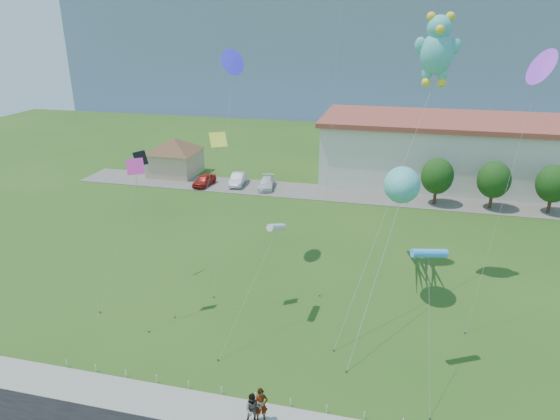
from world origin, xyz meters
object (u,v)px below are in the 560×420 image
object	(u,v)px
pedestrian_right	(253,409)
octopus_kite	(401,190)
parked_car_white	(266,183)
pavilion	(174,153)
pedestrian_left	(261,405)
parked_car_red	(204,180)
parked_car_silver	(238,179)
teddy_bear_kite	(437,48)

from	to	relation	value
pedestrian_right	octopus_kite	bearing A→B (deg)	53.19
octopus_kite	parked_car_white	bearing A→B (deg)	126.78
pavilion	parked_car_white	size ratio (longest dim) A/B	2.06
parked_car_white	pedestrian_right	bearing A→B (deg)	-83.67
pedestrian_left	parked_car_red	distance (m)	40.98
pavilion	parked_car_silver	size ratio (longest dim) A/B	2.04
pedestrian_left	teddy_bear_kite	xyz separation A→B (m)	(7.87, 18.93, 16.90)
parked_car_red	octopus_kite	xyz separation A→B (m)	(24.23, -20.87, 7.44)
octopus_kite	teddy_bear_kite	world-z (taller)	teddy_bear_kite
parked_car_red	parked_car_silver	bearing A→B (deg)	25.18
parked_car_silver	parked_car_red	bearing A→B (deg)	-167.77
teddy_bear_kite	pedestrian_left	bearing A→B (deg)	-112.59
parked_car_red	parked_car_silver	size ratio (longest dim) A/B	0.92
pedestrian_right	parked_car_white	bearing A→B (deg)	89.47
pedestrian_left	teddy_bear_kite	world-z (taller)	teddy_bear_kite
parked_car_silver	parked_car_white	distance (m)	3.96
pavilion	octopus_kite	xyz separation A→B (m)	(29.99, -24.79, 5.19)
teddy_bear_kite	octopus_kite	bearing A→B (deg)	-118.59
pavilion	pedestrian_right	world-z (taller)	pavilion
octopus_kite	parked_car_red	bearing A→B (deg)	139.26
parked_car_silver	octopus_kite	world-z (taller)	octopus_kite
pedestrian_left	parked_car_silver	world-z (taller)	pedestrian_left
parked_car_white	teddy_bear_kite	size ratio (longest dim) A/B	0.22
teddy_bear_kite	parked_car_red	bearing A→B (deg)	145.32
pedestrian_left	pedestrian_right	xyz separation A→B (m)	(-0.34, -0.34, -0.06)
octopus_kite	teddy_bear_kite	bearing A→B (deg)	61.41
parked_car_silver	octopus_kite	xyz separation A→B (m)	(20.17, -22.22, 7.41)
parked_car_white	octopus_kite	size ratio (longest dim) A/B	0.27
pedestrian_right	parked_car_red	world-z (taller)	pedestrian_right
parked_car_red	pavilion	bearing A→B (deg)	152.67
pedestrian_right	parked_car_silver	bearing A→B (deg)	94.65
pedestrian_left	octopus_kite	world-z (taller)	octopus_kite
pavilion	pedestrian_left	bearing A→B (deg)	-59.76
parked_car_red	parked_car_white	world-z (taller)	parked_car_red
pedestrian_right	teddy_bear_kite	bearing A→B (deg)	52.13
parked_car_silver	teddy_bear_kite	world-z (taller)	teddy_bear_kite
pavilion	teddy_bear_kite	world-z (taller)	teddy_bear_kite
pedestrian_left	octopus_kite	distance (m)	18.56
pavilion	pedestrian_left	world-z (taller)	pavilion
pavilion	teddy_bear_kite	bearing A→B (deg)	-34.59
parked_car_red	teddy_bear_kite	xyz separation A→B (m)	(25.86, -17.89, 17.20)
pavilion	pedestrian_left	distance (m)	47.19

